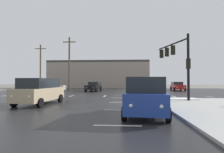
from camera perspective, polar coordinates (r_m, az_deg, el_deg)
The scene contains 13 objects.
ground_plane at distance 21.73m, azimuth 3.01°, elevation -6.15°, with size 120.00×120.00×0.00m, color slate.
road_asphalt at distance 21.73m, azimuth 3.01°, elevation -6.13°, with size 44.00×44.00×0.02m, color #232326.
snow_strip_curbside at distance 18.35m, azimuth 18.76°, elevation -6.48°, with size 4.00×1.60×0.06m, color white.
lane_markings at distance 20.37m, azimuth 6.37°, elevation -6.42°, with size 36.15×36.15×0.01m.
traffic_signal_mast at distance 19.23m, azimuth 19.30°, elevation 5.80°, with size 1.61×5.94×5.84m.
strip_building_background at distance 46.52m, azimuth -3.96°, elevation 0.57°, with size 24.02×8.00×6.58m.
sedan_black at distance 31.67m, azimuth -5.60°, elevation -3.03°, with size 2.41×4.67×1.58m.
suv_blue at distance 10.17m, azimuth 10.35°, elevation -5.67°, with size 2.59×4.99×2.03m.
suv_tan at distance 15.46m, azimuth -21.46°, elevation -4.06°, with size 2.48×4.95×2.03m.
sedan_silver at distance 31.84m, azimuth -18.56°, elevation -2.97°, with size 4.55×2.05×1.58m.
sedan_red at distance 35.64m, azimuth 19.59°, elevation -2.76°, with size 2.25×4.62×1.58m.
utility_pole_far at distance 31.82m, azimuth -13.07°, elevation 4.08°, with size 2.20×0.28×9.13m.
utility_pole_distant at distance 40.04m, azimuth -21.24°, elevation 3.03°, with size 2.20×0.28×9.09m.
Camera 1 is at (0.27, -21.64, 1.90)m, focal length 29.58 mm.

